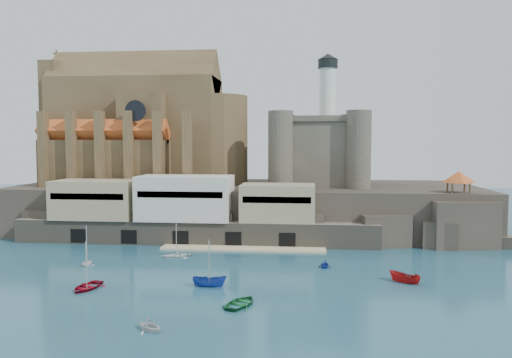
{
  "coord_description": "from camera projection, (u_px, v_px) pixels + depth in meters",
  "views": [
    {
      "loc": [
        13.36,
        -71.03,
        19.47
      ],
      "look_at": [
        2.95,
        32.0,
        11.85
      ],
      "focal_mm": 35.0,
      "sensor_mm": 36.0,
      "label": 1
    }
  ],
  "objects": [
    {
      "name": "boat_2",
      "position": [
        209.0,
        286.0,
        67.48
      ],
      "size": [
        1.82,
        1.77,
        4.69
      ],
      "primitive_type": "imported",
      "rotation": [
        0.0,
        0.0,
        1.57
      ],
      "color": "#1C399A",
      "rests_on": "ground"
    },
    {
      "name": "rock_outcrop",
      "position": [
        458.0,
        224.0,
        94.38
      ],
      "size": [
        14.5,
        10.5,
        8.7
      ],
      "color": "#2A251F",
      "rests_on": "ground"
    },
    {
      "name": "quay",
      "position": [
        184.0,
        212.0,
        96.72
      ],
      "size": [
        70.0,
        12.0,
        13.05
      ],
      "color": "#6C6656",
      "rests_on": "ground"
    },
    {
      "name": "boat_5",
      "position": [
        404.0,
        282.0,
        69.38
      ],
      "size": [
        2.44,
        2.43,
        4.58
      ],
      "primitive_type": "imported",
      "rotation": [
        0.0,
        0.0,
        4.1
      ],
      "color": "#A81212",
      "rests_on": "ground"
    },
    {
      "name": "church",
      "position": [
        144.0,
        131.0,
        115.57
      ],
      "size": [
        47.0,
        25.93,
        30.51
      ],
      "color": "#4F3D25",
      "rests_on": "promontory"
    },
    {
      "name": "boat_3",
      "position": [
        241.0,
        305.0,
        59.75
      ],
      "size": [
        4.08,
        2.6,
        5.53
      ],
      "primitive_type": "imported",
      "rotation": [
        0.0,
        0.0,
        2.74
      ],
      "color": "#186330",
      "rests_on": "ground"
    },
    {
      "name": "boat_0",
      "position": [
        87.0,
        289.0,
        66.46
      ],
      "size": [
        4.08,
        1.8,
        5.52
      ],
      "primitive_type": "imported",
      "rotation": [
        0.0,
        0.0,
        6.11
      ],
      "color": "maroon",
      "rests_on": "ground"
    },
    {
      "name": "boat_4",
      "position": [
        87.0,
        265.0,
        79.05
      ],
      "size": [
        2.74,
        1.8,
        3.05
      ],
      "primitive_type": "imported",
      "rotation": [
        0.0,
        0.0,
        3.07
      ],
      "color": "white",
      "rests_on": "ground"
    },
    {
      "name": "boat_1",
      "position": [
        149.0,
        330.0,
        51.69
      ],
      "size": [
        2.97,
        3.35,
        3.32
      ],
      "primitive_type": "imported",
      "rotation": [
        0.0,
        0.0,
        1.03
      ],
      "color": "silver",
      "rests_on": "ground"
    },
    {
      "name": "pavilion",
      "position": [
        459.0,
        178.0,
        93.9
      ],
      "size": [
        6.4,
        6.4,
        5.4
      ],
      "color": "#4F3D25",
      "rests_on": "rock_outcrop"
    },
    {
      "name": "castle_keep",
      "position": [
        319.0,
        148.0,
        111.05
      ],
      "size": [
        21.2,
        21.2,
        29.3
      ],
      "color": "#474338",
      "rests_on": "promontory"
    },
    {
      "name": "promontory",
      "position": [
        245.0,
        207.0,
        111.97
      ],
      "size": [
        100.0,
        36.0,
        10.0
      ],
      "color": "#2A251F",
      "rests_on": "ground"
    },
    {
      "name": "boat_7",
      "position": [
        325.0,
        267.0,
        77.86
      ],
      "size": [
        2.66,
        1.82,
        2.88
      ],
      "primitive_type": "imported",
      "rotation": [
        0.0,
        0.0,
        6.16
      ],
      "color": "#132C9C",
      "rests_on": "ground"
    },
    {
      "name": "ground",
      "position": [
        214.0,
        275.0,
        73.25
      ],
      "size": [
        300.0,
        300.0,
        0.0
      ],
      "primitive_type": "plane",
      "color": "navy",
      "rests_on": "ground"
    },
    {
      "name": "boat_6",
      "position": [
        177.0,
        257.0,
        84.95
      ],
      "size": [
        2.14,
        3.72,
        5.01
      ],
      "primitive_type": "imported",
      "rotation": [
        0.0,
        0.0,
        5.04
      ],
      "color": "white",
      "rests_on": "ground"
    }
  ]
}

